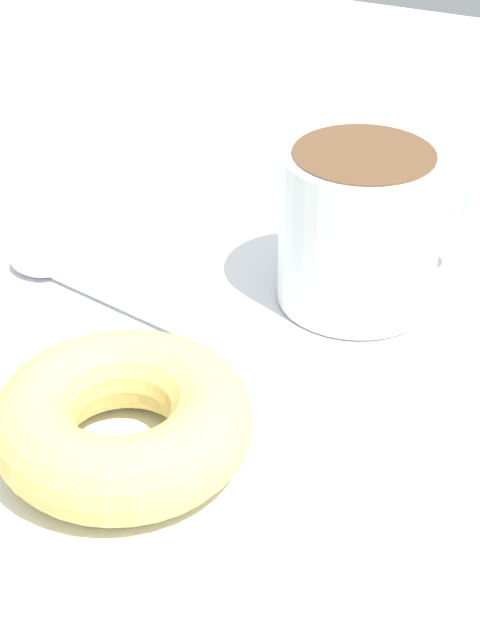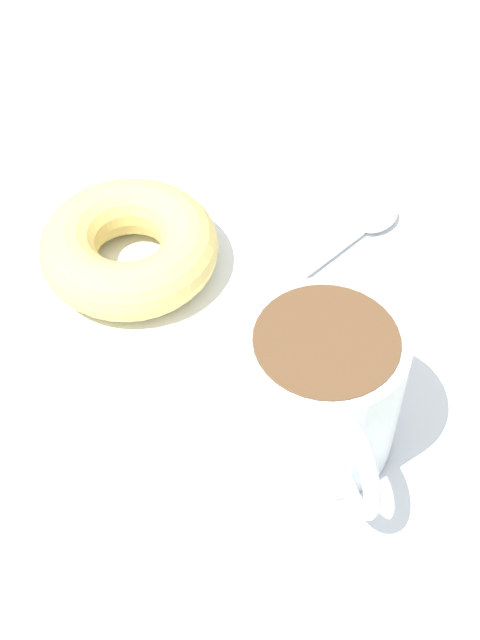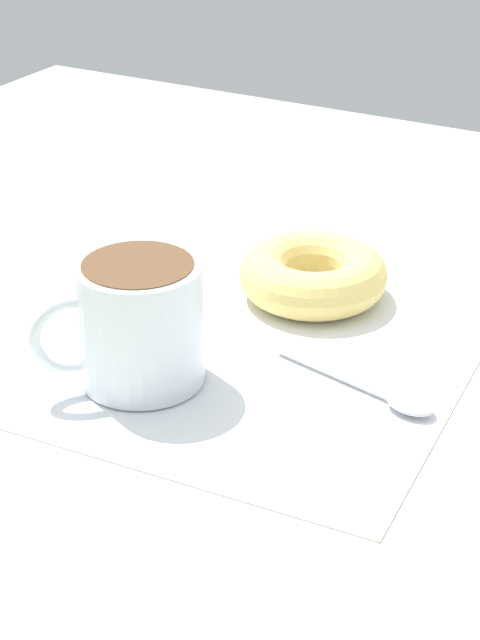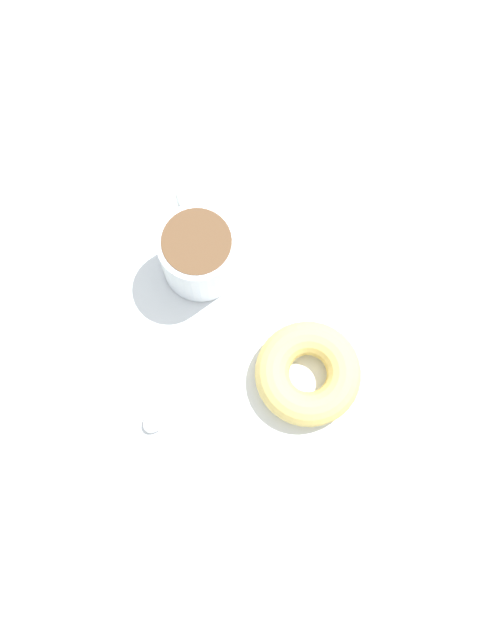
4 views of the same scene
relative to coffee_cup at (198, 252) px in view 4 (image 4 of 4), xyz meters
The scene contains 5 objects.
ground_plane 8.85cm from the coffee_cup, 164.87° to the left, with size 120.00×120.00×2.00cm, color beige.
napkin 10.01cm from the coffee_cup, 153.93° to the left, with size 34.25×34.25×0.30cm, color white.
coffee_cup is the anchor object (origin of this frame).
donut 18.70cm from the coffee_cup, 163.43° to the left, with size 12.17×12.17×3.94cm, color #E5C66B.
spoon 18.14cm from the coffee_cup, 109.30° to the left, with size 4.45×13.50×0.90cm.
Camera 4 is at (-11.24, 18.43, 82.63)cm, focal length 40.00 mm.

